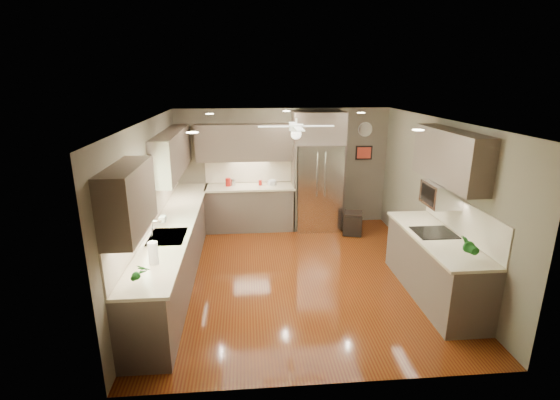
{
  "coord_description": "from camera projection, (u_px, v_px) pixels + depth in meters",
  "views": [
    {
      "loc": [
        -0.79,
        -5.98,
        3.1
      ],
      "look_at": [
        -0.23,
        0.6,
        1.1
      ],
      "focal_mm": 26.0,
      "sensor_mm": 36.0,
      "label": 1
    }
  ],
  "objects": [
    {
      "name": "bowl",
      "position": [
        272.0,
        184.0,
        8.46
      ],
      "size": [
        0.22,
        0.22,
        0.05
      ],
      "primitive_type": "imported",
      "rotation": [
        0.0,
        0.0,
        0.09
      ],
      "color": "#BFB38F",
      "rests_on": "back_run"
    },
    {
      "name": "left_run",
      "position": [
        175.0,
        248.0,
        6.51
      ],
      "size": [
        0.65,
        4.7,
        1.45
      ],
      "color": "brown",
      "rests_on": "ground"
    },
    {
      "name": "wall_clock",
      "position": [
        365.0,
        129.0,
        8.58
      ],
      "size": [
        0.3,
        0.03,
        0.3
      ],
      "color": "white",
      "rests_on": "wall_back"
    },
    {
      "name": "potted_plant_left",
      "position": [
        140.0,
        272.0,
        4.37
      ],
      "size": [
        0.18,
        0.14,
        0.3
      ],
      "primitive_type": "imported",
      "rotation": [
        0.0,
        0.0,
        -0.25
      ],
      "color": "#195719",
      "rests_on": "left_run"
    },
    {
      "name": "recessed_lights",
      "position": [
        293.0,
        118.0,
        6.32
      ],
      "size": [
        2.84,
        3.14,
        0.01
      ],
      "color": "white",
      "rests_on": "ceiling"
    },
    {
      "name": "ceiling",
      "position": [
        299.0,
        120.0,
        5.94
      ],
      "size": [
        5.0,
        5.0,
        0.0
      ],
      "primitive_type": "plane",
      "rotation": [
        3.14,
        0.0,
        0.0
      ],
      "color": "white",
      "rests_on": "ground"
    },
    {
      "name": "wall_right",
      "position": [
        437.0,
        198.0,
        6.49
      ],
      "size": [
        0.0,
        5.0,
        5.0
      ],
      "primitive_type": "plane",
      "rotation": [
        1.57,
        0.0,
        -1.57
      ],
      "color": "#655C4D",
      "rests_on": "ground"
    },
    {
      "name": "wall_left",
      "position": [
        150.0,
        206.0,
        6.12
      ],
      "size": [
        0.0,
        5.0,
        5.0
      ],
      "primitive_type": "plane",
      "rotation": [
        1.57,
        0.0,
        1.57
      ],
      "color": "#655C4D",
      "rests_on": "ground"
    },
    {
      "name": "microwave",
      "position": [
        441.0,
        194.0,
        5.88
      ],
      "size": [
        0.43,
        0.55,
        0.34
      ],
      "color": "silver",
      "rests_on": "wall_right"
    },
    {
      "name": "window",
      "position": [
        142.0,
        196.0,
        5.56
      ],
      "size": [
        0.05,
        1.12,
        0.92
      ],
      "color": "#BFF2B2",
      "rests_on": "wall_left"
    },
    {
      "name": "stool",
      "position": [
        353.0,
        223.0,
        8.3
      ],
      "size": [
        0.47,
        0.47,
        0.46
      ],
      "color": "black",
      "rests_on": "ground"
    },
    {
      "name": "sink",
      "position": [
        167.0,
        238.0,
        5.77
      ],
      "size": [
        0.5,
        0.7,
        0.32
      ],
      "color": "silver",
      "rests_on": "left_run"
    },
    {
      "name": "wall_back",
      "position": [
        283.0,
        168.0,
        8.68
      ],
      "size": [
        4.5,
        0.0,
        4.5
      ],
      "primitive_type": "plane",
      "rotation": [
        1.57,
        0.0,
        0.0
      ],
      "color": "#655C4D",
      "rests_on": "ground"
    },
    {
      "name": "canister_a",
      "position": [
        228.0,
        182.0,
        8.4
      ],
      "size": [
        0.13,
        0.13,
        0.17
      ],
      "primitive_type": "cylinder",
      "rotation": [
        0.0,
        0.0,
        -0.27
      ],
      "color": "maroon",
      "rests_on": "back_run"
    },
    {
      "name": "potted_plant_right",
      "position": [
        468.0,
        246.0,
        5.0
      ],
      "size": [
        0.2,
        0.17,
        0.35
      ],
      "primitive_type": "imported",
      "rotation": [
        0.0,
        0.0,
        0.06
      ],
      "color": "#195719",
      "rests_on": "right_run"
    },
    {
      "name": "right_run",
      "position": [
        435.0,
        264.0,
        5.92
      ],
      "size": [
        0.7,
        2.2,
        1.45
      ],
      "color": "brown",
      "rests_on": "ground"
    },
    {
      "name": "uppers",
      "position": [
        249.0,
        155.0,
        6.74
      ],
      "size": [
        4.5,
        4.7,
        0.95
      ],
      "color": "brown",
      "rests_on": "wall_left"
    },
    {
      "name": "back_run",
      "position": [
        250.0,
        207.0,
        8.57
      ],
      "size": [
        1.85,
        0.65,
        1.45
      ],
      "color": "brown",
      "rests_on": "ground"
    },
    {
      "name": "paper_towel",
      "position": [
        153.0,
        253.0,
        4.87
      ],
      "size": [
        0.12,
        0.12,
        0.3
      ],
      "color": "white",
      "rests_on": "left_run"
    },
    {
      "name": "framed_print",
      "position": [
        364.0,
        153.0,
        8.72
      ],
      "size": [
        0.36,
        0.03,
        0.3
      ],
      "color": "black",
      "rests_on": "wall_back"
    },
    {
      "name": "canister_b",
      "position": [
        233.0,
        182.0,
        8.43
      ],
      "size": [
        0.12,
        0.12,
        0.14
      ],
      "primitive_type": "cylinder",
      "rotation": [
        0.0,
        0.0,
        -0.4
      ],
      "color": "silver",
      "rests_on": "back_run"
    },
    {
      "name": "ceiling_fan",
      "position": [
        296.0,
        129.0,
        6.27
      ],
      "size": [
        1.18,
        1.18,
        0.32
      ],
      "color": "white",
      "rests_on": "ceiling"
    },
    {
      "name": "soap_bottle",
      "position": [
        163.0,
        218.0,
        6.2
      ],
      "size": [
        0.1,
        0.1,
        0.2
      ],
      "primitive_type": "imported",
      "rotation": [
        0.0,
        0.0,
        -0.07
      ],
      "color": "white",
      "rests_on": "left_run"
    },
    {
      "name": "canister_d",
      "position": [
        260.0,
        183.0,
        8.45
      ],
      "size": [
        0.09,
        0.09,
        0.11
      ],
      "primitive_type": "cylinder",
      "rotation": [
        0.0,
        0.0,
        0.32
      ],
      "color": "maroon",
      "rests_on": "back_run"
    },
    {
      "name": "floor",
      "position": [
        297.0,
        274.0,
        6.66
      ],
      "size": [
        5.0,
        5.0,
        0.0
      ],
      "primitive_type": "plane",
      "color": "#4F1A0A",
      "rests_on": "ground"
    },
    {
      "name": "wall_front",
      "position": [
        331.0,
        277.0,
        3.92
      ],
      "size": [
        4.5,
        0.0,
        4.5
      ],
      "primitive_type": "plane",
      "rotation": [
        -1.57,
        0.0,
        0.0
      ],
      "color": "#655C4D",
      "rests_on": "ground"
    },
    {
      "name": "refrigerator",
      "position": [
        318.0,
        173.0,
        8.43
      ],
      "size": [
        1.06,
        0.75,
        2.45
      ],
      "color": "silver",
      "rests_on": "ground"
    }
  ]
}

